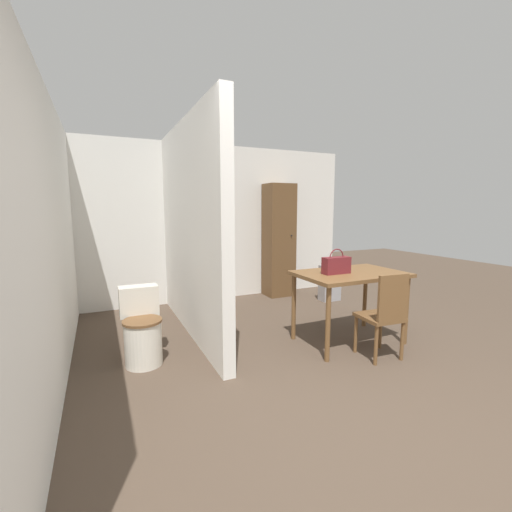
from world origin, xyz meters
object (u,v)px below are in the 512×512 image
object	(u,v)px
space_heater	(330,283)
wooden_chair	(384,313)
toilet	(142,330)
wooden_cabinet	(279,240)
dining_table	(350,280)
handbag	(336,265)

from	to	relation	value
space_heater	wooden_chair	bearing A→B (deg)	-112.97
toilet	wooden_cabinet	size ratio (longest dim) A/B	0.38
dining_table	toilet	bearing A→B (deg)	168.90
dining_table	wooden_chair	distance (m)	0.56
handbag	wooden_cabinet	xyz separation A→B (m)	(0.47, 2.18, 0.06)
handbag	wooden_chair	bearing A→B (deg)	-67.89
dining_table	toilet	world-z (taller)	dining_table
wooden_chair	space_heater	distance (m)	2.21
wooden_chair	space_heater	world-z (taller)	wooden_chair
handbag	space_heater	world-z (taller)	handbag
toilet	wooden_cabinet	xyz separation A→B (m)	(2.46, 1.76, 0.63)
toilet	space_heater	xyz separation A→B (m)	(3.05, 1.09, -0.03)
toilet	wooden_cabinet	bearing A→B (deg)	35.53
toilet	space_heater	bearing A→B (deg)	19.64
wooden_cabinet	toilet	bearing A→B (deg)	-144.47
wooden_cabinet	space_heater	bearing A→B (deg)	-48.55
handbag	space_heater	bearing A→B (deg)	54.86
space_heater	handbag	bearing A→B (deg)	-125.14
toilet	wooden_cabinet	distance (m)	3.09
handbag	wooden_cabinet	world-z (taller)	wooden_cabinet
wooden_cabinet	space_heater	xyz separation A→B (m)	(0.59, -0.67, -0.66)
wooden_cabinet	wooden_chair	bearing A→B (deg)	-95.67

